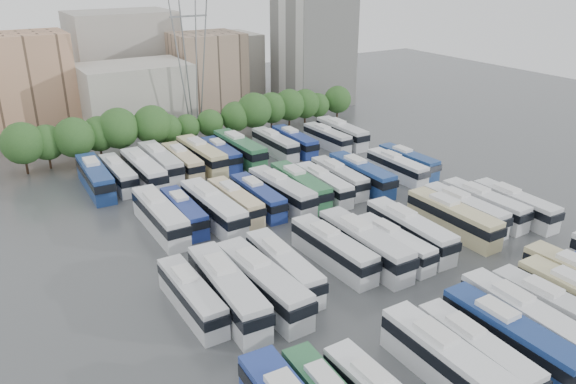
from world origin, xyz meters
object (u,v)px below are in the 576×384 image
bus_r0_s8 (555,311)px  bus_r2_s6 (282,191)px  bus_r3_s6 (221,154)px  bus_r2_s9 (339,177)px  bus_r2_s10 (361,174)px  bus_r3_s0 (95,177)px  bus_r3_s1 (118,174)px  bus_r3_s5 (202,155)px  bus_r2_s4 (235,201)px  bus_r1_s13 (515,204)px  bus_r2_s12 (397,167)px  bus_r1_s2 (262,282)px  bus_r2_s5 (258,196)px  bus_r1_s3 (284,267)px  bus_r3_s13 (342,133)px  bus_r3_s2 (144,170)px  bus_r1_s0 (191,296)px  bus_r2_s7 (300,186)px  apartment_tower (313,44)px  bus_r3_s7 (240,149)px  bus_r3_s12 (327,137)px  bus_r3_s10 (294,141)px  bus_r1_s10 (453,218)px  bus_r3_s9 (275,144)px  bus_r1_s8 (410,230)px  bus_r1_s7 (394,243)px  bus_r2_s3 (213,208)px  bus_r0_s6 (510,337)px  bus_r1_s12 (484,204)px  bus_r3_s3 (160,162)px  bus_r0_s7 (525,319)px  bus_r1_s11 (464,209)px  bus_r2_s1 (160,216)px  bus_r2_s8 (323,184)px  bus_r0_s4 (449,363)px  bus_r0_s5 (477,351)px  bus_r1_s1 (227,290)px  bus_r1_s5 (333,249)px  bus_r2_s2 (184,211)px  bus_r2_s13 (408,161)px

bus_r0_s8 → bus_r2_s6: size_ratio=0.95×
bus_r3_s6 → bus_r2_s9: bearing=-59.7°
bus_r2_s10 → bus_r3_s0: bearing=151.7°
bus_r3_s1 → bus_r3_s5: bearing=3.2°
bus_r0_s8 → bus_r3_s1: bus_r0_s8 is taller
bus_r2_s4 → bus_r3_s6: bus_r2_s4 is taller
bus_r1_s13 → bus_r2_s12: bus_r1_s13 is taller
bus_r1_s2 → bus_r2_s5: size_ratio=1.19×
bus_r1_s3 → bus_r3_s13: (32.78, 34.73, 0.05)m
bus_r2_s4 → bus_r3_s2: bus_r3_s2 is taller
bus_r1_s0 → bus_r2_s7: bearing=36.9°
apartment_tower → bus_r2_s7: (-32.43, -45.74, -11.05)m
bus_r3_s7 → bus_r3_s12: (16.41, -1.20, -0.36)m
bus_r3_s10 → bus_r1_s10: bearing=-88.3°
bus_r3_s12 → bus_r2_s5: bearing=-145.3°
bus_r2_s5 → bus_r3_s9: (13.14, 18.26, 0.04)m
bus_r3_s10 → bus_r1_s8: bearing=-98.8°
bus_r1_s7 → bus_r1_s0: bearing=174.3°
bus_r2_s3 → bus_r3_s13: bearing=27.4°
bus_r0_s6 → bus_r1_s10: (13.04, 18.65, 0.03)m
bus_r2_s5 → bus_r3_s5: bearing=90.4°
bus_r2_s3 → bus_r2_s5: size_ratio=1.17×
bus_r1_s12 → bus_r3_s3: bus_r3_s3 is taller
bus_r1_s7 → bus_r3_s5: bearing=98.4°
bus_r0_s7 → bus_r3_s13: size_ratio=1.01×
bus_r1_s0 → bus_r3_s5: (16.40, 35.93, 0.26)m
bus_r1_s0 → bus_r1_s11: (36.11, 0.37, 0.09)m
bus_r1_s12 → bus_r0_s7: bearing=-132.6°
bus_r2_s1 → bus_r2_s4: size_ratio=1.14×
bus_r1_s3 → bus_r1_s10: 23.05m
bus_r1_s12 → bus_r2_s8: bus_r1_s12 is taller
bus_r3_s12 → bus_r1_s8: bearing=-112.3°
bus_r3_s0 → bus_r2_s5: bearing=-44.7°
bus_r0_s4 → bus_r1_s10: (19.76, 18.34, 0.00)m
bus_r3_s12 → bus_r0_s4: bearing=-117.9°
bus_r2_s12 → bus_r3_s6: 27.60m
bus_r2_s1 → bus_r3_s0: (-3.45, 17.16, 0.00)m
bus_r3_s9 → bus_r0_s5: bearing=-103.9°
bus_r1_s1 → bus_r2_s1: bus_r1_s1 is taller
bus_r2_s10 → bus_r3_s6: 23.32m
bus_r2_s3 → bus_r1_s0: bearing=-121.8°
bus_r1_s11 → bus_r3_s9: size_ratio=1.02×
bus_r1_s2 → bus_r3_s5: (9.97, 37.80, -0.06)m
bus_r2_s3 → bus_r2_s12: 29.93m
bus_r0_s5 → bus_r1_s5: 19.57m
bus_r3_s13 → bus_r3_s5: bearing=178.4°
bus_r1_s7 → bus_r3_s13: bus_r3_s13 is taller
bus_r3_s7 → bus_r2_s2: bearing=-134.4°
bus_r3_s3 → bus_r3_s1: bearing=-170.9°
bus_r1_s10 → bus_r2_s13: 20.97m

